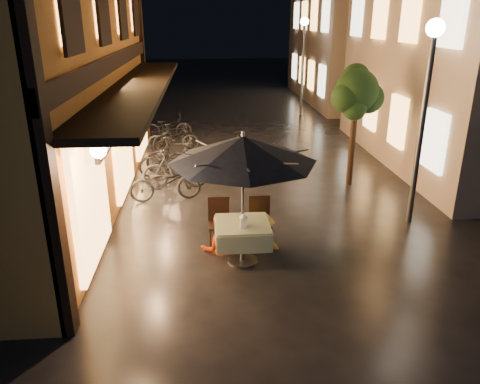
{
  "coord_description": "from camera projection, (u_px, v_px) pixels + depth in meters",
  "views": [
    {
      "loc": [
        -1.48,
        -7.14,
        4.26
      ],
      "look_at": [
        -0.83,
        1.08,
        1.15
      ],
      "focal_mm": 35.0,
      "sensor_mm": 36.0,
      "label": 1
    }
  ],
  "objects": [
    {
      "name": "table_lantern",
      "position": [
        243.0,
        220.0,
        8.19
      ],
      "size": [
        0.16,
        0.16,
        0.25
      ],
      "color": "white",
      "rests_on": "cafe_table"
    },
    {
      "name": "ground",
      "position": [
        291.0,
        273.0,
        8.27
      ],
      "size": [
        90.0,
        90.0,
        0.0
      ],
      "primitive_type": "plane",
      "color": "black",
      "rests_on": "ground"
    },
    {
      "name": "bicycle_3",
      "position": [
        178.0,
        155.0,
        13.33
      ],
      "size": [
        1.82,
        0.58,
        1.09
      ],
      "primitive_type": "imported",
      "rotation": [
        0.0,
        0.0,
        1.61
      ],
      "color": "black",
      "rests_on": "ground"
    },
    {
      "name": "streetlamp_far",
      "position": [
        303.0,
        49.0,
        20.53
      ],
      "size": [
        0.36,
        0.36,
        4.23
      ],
      "color": "#59595E",
      "rests_on": "ground"
    },
    {
      "name": "streetlamp_near",
      "position": [
        427.0,
        88.0,
        9.33
      ],
      "size": [
        0.36,
        0.36,
        4.23
      ],
      "color": "#59595E",
      "rests_on": "ground"
    },
    {
      "name": "cafe_chair_right",
      "position": [
        260.0,
        218.0,
        9.19
      ],
      "size": [
        0.42,
        0.42,
        0.97
      ],
      "color": "black",
      "rests_on": "ground"
    },
    {
      "name": "person_yellow",
      "position": [
        262.0,
        215.0,
        8.96
      ],
      "size": [
        0.97,
        0.67,
        1.37
      ],
      "primitive_type": "imported",
      "rotation": [
        0.0,
        0.0,
        2.95
      ],
      "color": "yellow",
      "rests_on": "ground"
    },
    {
      "name": "cafe_table",
      "position": [
        243.0,
        233.0,
        8.45
      ],
      "size": [
        0.99,
        0.99,
        0.78
      ],
      "color": "#59595E",
      "rests_on": "ground"
    },
    {
      "name": "east_building_far",
      "position": [
        373.0,
        29.0,
        24.33
      ],
      "size": [
        7.3,
        10.3,
        7.3
      ],
      "color": "tan",
      "rests_on": "ground"
    },
    {
      "name": "bicycle_1",
      "position": [
        175.0,
        169.0,
        12.2
      ],
      "size": [
        1.73,
        0.51,
        1.04
      ],
      "primitive_type": "imported",
      "rotation": [
        0.0,
        0.0,
        1.58
      ],
      "color": "black",
      "rests_on": "ground"
    },
    {
      "name": "street_tree",
      "position": [
        357.0,
        94.0,
        11.81
      ],
      "size": [
        1.43,
        1.2,
        3.15
      ],
      "color": "black",
      "rests_on": "ground"
    },
    {
      "name": "bicycle_0",
      "position": [
        165.0,
        183.0,
        11.39
      ],
      "size": [
        1.81,
        0.86,
        0.91
      ],
      "primitive_type": "imported",
      "rotation": [
        0.0,
        0.0,
        1.72
      ],
      "color": "black",
      "rests_on": "ground"
    },
    {
      "name": "bicycle_4",
      "position": [
        173.0,
        139.0,
        15.53
      ],
      "size": [
        1.73,
        0.66,
        0.9
      ],
      "primitive_type": "imported",
      "rotation": [
        0.0,
        0.0,
        1.61
      ],
      "color": "black",
      "rests_on": "ground"
    },
    {
      "name": "west_building",
      "position": [
        8.0,
        43.0,
        10.27
      ],
      "size": [
        5.9,
        11.4,
        7.4
      ],
      "color": "#CA7C38",
      "rests_on": "ground"
    },
    {
      "name": "person_orange",
      "position": [
        218.0,
        216.0,
        8.85
      ],
      "size": [
        0.76,
        0.63,
        1.43
      ],
      "primitive_type": "imported",
      "rotation": [
        0.0,
        0.0,
        3.28
      ],
      "color": "#C02700",
      "rests_on": "ground"
    },
    {
      "name": "bicycle_5",
      "position": [
        176.0,
        137.0,
        15.59
      ],
      "size": [
        1.63,
        0.97,
        0.95
      ],
      "primitive_type": "imported",
      "rotation": [
        0.0,
        0.0,
        1.93
      ],
      "color": "black",
      "rests_on": "ground"
    },
    {
      "name": "patio_umbrella",
      "position": [
        243.0,
        149.0,
        7.9
      ],
      "size": [
        2.58,
        2.58,
        2.46
      ],
      "color": "#59595E",
      "rests_on": "ground"
    },
    {
      "name": "cafe_chair_left",
      "position": [
        219.0,
        219.0,
        9.13
      ],
      "size": [
        0.42,
        0.42,
        0.97
      ],
      "color": "black",
      "rests_on": "ground"
    },
    {
      "name": "bicycle_2",
      "position": [
        170.0,
        160.0,
        13.18
      ],
      "size": [
        1.86,
        0.92,
        0.93
      ],
      "primitive_type": "imported",
      "rotation": [
        0.0,
        0.0,
        1.75
      ],
      "color": "black",
      "rests_on": "ground"
    },
    {
      "name": "bicycle_6",
      "position": [
        168.0,
        127.0,
        17.14
      ],
      "size": [
        1.8,
        0.78,
        0.92
      ],
      "primitive_type": "imported",
      "rotation": [
        0.0,
        0.0,
        1.67
      ],
      "color": "black",
      "rests_on": "ground"
    }
  ]
}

